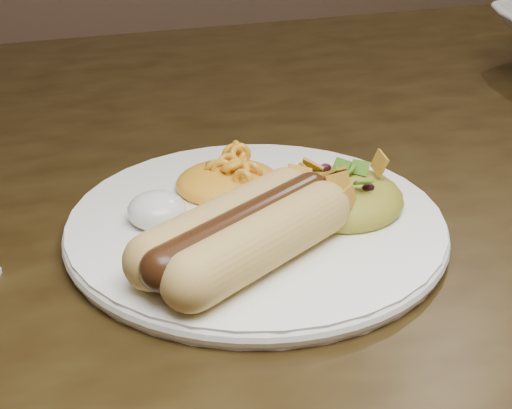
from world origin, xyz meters
name	(u,v)px	position (x,y,z in m)	size (l,w,h in m)	color
table	(270,277)	(0.00, 0.00, 0.66)	(1.60, 0.90, 0.75)	black
plate	(256,226)	(-0.04, -0.08, 0.76)	(0.25, 0.25, 0.01)	white
hotdog	(243,232)	(-0.06, -0.13, 0.78)	(0.12, 0.12, 0.03)	#D1B053
mac_and_cheese	(228,169)	(-0.04, -0.03, 0.78)	(0.08, 0.07, 0.03)	orange
sour_cream	(156,205)	(-0.10, -0.07, 0.78)	(0.04, 0.04, 0.02)	white
taco_salad	(342,188)	(0.02, -0.09, 0.78)	(0.09, 0.08, 0.04)	gold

